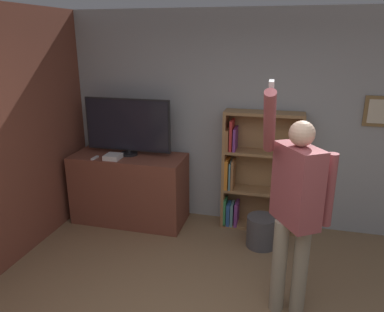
{
  "coord_description": "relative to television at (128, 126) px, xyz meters",
  "views": [
    {
      "loc": [
        0.44,
        -1.98,
        2.37
      ],
      "look_at": [
        -0.46,
        1.54,
        1.21
      ],
      "focal_mm": 35.0,
      "sensor_mm": 36.0,
      "label": 1
    }
  ],
  "objects": [
    {
      "name": "tv_ledge",
      "position": [
        -0.0,
        -0.04,
        -0.83
      ],
      "size": [
        1.46,
        0.62,
        0.91
      ],
      "color": "brown",
      "rests_on": "ground_plane"
    },
    {
      "name": "wall_side_brick",
      "position": [
        -0.86,
        -0.97,
        0.06
      ],
      "size": [
        0.06,
        4.23,
        2.7
      ],
      "color": "brown",
      "rests_on": "ground_plane"
    },
    {
      "name": "bookshelf",
      "position": [
        1.59,
        0.2,
        -0.56
      ],
      "size": [
        0.95,
        0.28,
        1.52
      ],
      "color": "#997047",
      "rests_on": "ground_plane"
    },
    {
      "name": "remote_loose",
      "position": [
        -0.35,
        -0.26,
        -0.37
      ],
      "size": [
        0.04,
        0.14,
        0.02
      ],
      "color": "white",
      "rests_on": "tv_ledge"
    },
    {
      "name": "waste_bin",
      "position": [
        1.75,
        -0.27,
        -1.1
      ],
      "size": [
        0.35,
        0.35,
        0.37
      ],
      "color": "#4C4C51",
      "rests_on": "ground_plane"
    },
    {
      "name": "wall_back",
      "position": [
        1.5,
        0.37,
        0.06
      ],
      "size": [
        6.64,
        0.09,
        2.7
      ],
      "color": "#9EA3A8",
      "rests_on": "ground_plane"
    },
    {
      "name": "television",
      "position": [
        0.0,
        0.0,
        0.0
      ],
      "size": [
        1.12,
        0.22,
        0.73
      ],
      "color": "black",
      "rests_on": "tv_ledge"
    },
    {
      "name": "person",
      "position": [
        2.06,
        -1.33,
        -0.22
      ],
      "size": [
        0.58,
        0.58,
        2.08
      ],
      "rotation": [
        0.0,
        0.0,
        -1.0
      ],
      "color": "gray",
      "rests_on": "ground_plane"
    },
    {
      "name": "game_console",
      "position": [
        -0.12,
        -0.21,
        -0.35
      ],
      "size": [
        0.19,
        0.2,
        0.06
      ],
      "color": "white",
      "rests_on": "tv_ledge"
    }
  ]
}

